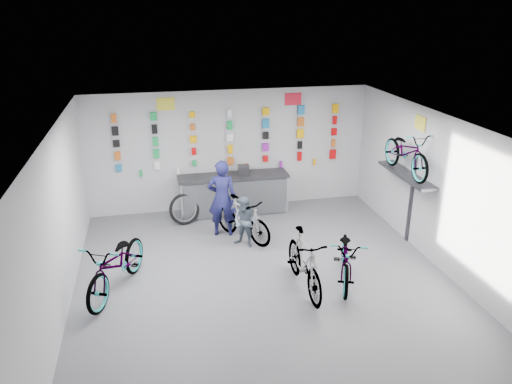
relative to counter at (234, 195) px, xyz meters
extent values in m
plane|color=#4F4F54|center=(0.00, -3.54, -0.49)|extent=(8.00, 8.00, 0.00)
plane|color=white|center=(0.00, -3.54, 2.51)|extent=(8.00, 8.00, 0.00)
plane|color=#B0B0B3|center=(0.00, 0.46, 1.01)|extent=(7.00, 0.00, 7.00)
plane|color=#B0B0B3|center=(0.00, -7.54, 1.01)|extent=(7.00, 0.00, 7.00)
plane|color=#B0B0B3|center=(-3.50, -3.54, 1.01)|extent=(0.00, 8.00, 8.00)
plane|color=#B0B0B3|center=(3.50, -3.54, 1.01)|extent=(0.00, 8.00, 8.00)
cube|color=black|center=(0.00, 0.01, -0.04)|extent=(2.60, 0.60, 0.90)
cube|color=silver|center=(0.00, -0.29, -0.01)|extent=(2.60, 0.02, 0.90)
cube|color=silver|center=(-1.30, -0.29, -0.01)|extent=(0.04, 0.04, 0.96)
cube|color=silver|center=(1.30, -0.29, -0.01)|extent=(0.04, 0.04, 0.96)
cube|color=black|center=(0.00, 0.01, 0.48)|extent=(2.70, 0.66, 0.06)
cube|color=#196FA7|center=(-2.70, 0.39, 0.76)|extent=(0.14, 0.06, 0.16)
cube|color=white|center=(-1.80, 0.39, 0.76)|extent=(0.13, 0.06, 0.20)
cube|color=#159B45|center=(-0.90, 0.39, 0.76)|extent=(0.09, 0.06, 0.14)
cube|color=#C55919|center=(0.00, 0.39, 0.76)|extent=(0.15, 0.06, 0.19)
cube|color=red|center=(0.90, 0.39, 0.76)|extent=(0.12, 0.06, 0.15)
cube|color=red|center=(1.80, 0.39, 0.76)|extent=(0.11, 0.06, 0.23)
cube|color=red|center=(2.70, 0.39, 0.76)|extent=(0.16, 0.06, 0.24)
cube|color=#C55919|center=(-2.70, 0.39, 1.06)|extent=(0.14, 0.06, 0.20)
cube|color=#159B45|center=(-1.80, 0.39, 1.06)|extent=(0.15, 0.06, 0.22)
cube|color=red|center=(-0.90, 0.39, 1.06)|extent=(0.10, 0.06, 0.17)
cube|color=#F9AD00|center=(0.00, 0.39, 1.06)|extent=(0.11, 0.06, 0.21)
cube|color=purple|center=(0.90, 0.39, 1.06)|extent=(0.15, 0.06, 0.20)
cube|color=black|center=(1.80, 0.39, 1.06)|extent=(0.11, 0.06, 0.19)
cube|color=#C55919|center=(2.70, 0.39, 1.06)|extent=(0.09, 0.06, 0.19)
cube|color=black|center=(-2.70, 0.39, 1.36)|extent=(0.15, 0.06, 0.16)
cube|color=#159B45|center=(-1.80, 0.39, 1.36)|extent=(0.13, 0.06, 0.21)
cube|color=#F9AD00|center=(-0.90, 0.39, 1.36)|extent=(0.16, 0.06, 0.16)
cube|color=white|center=(0.00, 0.39, 1.36)|extent=(0.16, 0.06, 0.18)
cube|color=black|center=(0.90, 0.39, 1.36)|extent=(0.14, 0.06, 0.18)
cube|color=#F9AD00|center=(1.80, 0.39, 1.36)|extent=(0.17, 0.06, 0.23)
cube|color=red|center=(2.70, 0.39, 1.36)|extent=(0.13, 0.06, 0.18)
cube|color=black|center=(-2.70, 0.39, 1.66)|extent=(0.15, 0.06, 0.21)
cube|color=black|center=(-1.80, 0.39, 1.66)|extent=(0.13, 0.06, 0.22)
cube|color=#C55919|center=(-0.90, 0.39, 1.66)|extent=(0.12, 0.06, 0.15)
cube|color=#159B45|center=(0.00, 0.39, 1.66)|extent=(0.13, 0.06, 0.21)
cube|color=#196FA7|center=(0.90, 0.39, 1.66)|extent=(0.16, 0.06, 0.23)
cube|color=#C55919|center=(1.80, 0.39, 1.66)|extent=(0.17, 0.06, 0.21)
cube|color=red|center=(2.70, 0.39, 1.66)|extent=(0.10, 0.06, 0.21)
cube|color=#C55919|center=(-2.70, 0.39, 1.96)|extent=(0.12, 0.06, 0.20)
cube|color=#159B45|center=(-1.80, 0.39, 1.96)|extent=(0.15, 0.06, 0.19)
cube|color=#F9AD00|center=(-0.90, 0.39, 1.96)|extent=(0.13, 0.06, 0.14)
cube|color=white|center=(0.00, 0.39, 1.96)|extent=(0.09, 0.06, 0.19)
cube|color=#F9AD00|center=(0.90, 0.39, 1.96)|extent=(0.17, 0.06, 0.19)
cube|color=#196FA7|center=(1.80, 0.39, 1.96)|extent=(0.17, 0.06, 0.23)
cube|color=#F9AD00|center=(2.70, 0.39, 1.96)|extent=(0.15, 0.06, 0.22)
cylinder|color=#159B45|center=(-2.20, 0.37, 0.59)|extent=(0.07, 0.07, 0.16)
cylinder|color=white|center=(-1.30, 0.37, 0.59)|extent=(0.07, 0.07, 0.16)
cylinder|color=#C55919|center=(0.40, 0.37, 0.59)|extent=(0.07, 0.07, 0.16)
cylinder|color=purple|center=(1.30, 0.37, 0.59)|extent=(0.07, 0.07, 0.16)
cylinder|color=#F9AD00|center=(2.20, 0.37, 0.59)|extent=(0.07, 0.07, 0.16)
cube|color=#333338|center=(3.30, -2.34, 1.06)|extent=(0.38, 1.90, 0.06)
cube|color=#333338|center=(3.48, -2.34, 0.51)|extent=(0.04, 0.10, 2.00)
cube|color=yellow|center=(-1.50, 0.44, 2.23)|extent=(0.42, 0.02, 0.30)
cube|color=red|center=(1.60, 0.44, 2.23)|extent=(0.42, 0.02, 0.30)
cube|color=yellow|center=(3.48, -2.34, 2.16)|extent=(0.02, 0.40, 0.30)
imported|color=gray|center=(-2.66, -3.12, 0.06)|extent=(1.53, 2.20, 1.10)
imported|color=gray|center=(0.64, -3.79, 0.07)|extent=(0.56, 1.86, 1.11)
imported|color=gray|center=(1.51, -3.64, 0.00)|extent=(1.26, 1.98, 0.98)
imported|color=gray|center=(-0.06, -1.52, 0.01)|extent=(1.31, 1.63, 0.99)
imported|color=gray|center=(3.25, -2.34, 1.57)|extent=(0.63, 1.80, 0.95)
imported|color=#181949|center=(-0.46, -1.16, 0.39)|extent=(0.70, 0.53, 1.76)
imported|color=#505D6C|center=(-0.07, -1.83, 0.07)|extent=(0.69, 0.68, 1.12)
torus|color=black|center=(-1.25, -0.37, -0.12)|extent=(0.80, 0.47, 0.75)
torus|color=silver|center=(-1.25, -0.37, -0.12)|extent=(0.64, 0.35, 0.60)
cube|color=black|center=(0.25, 0.01, 0.62)|extent=(0.33, 0.34, 0.22)
camera|label=1|loc=(-1.90, -11.37, 4.46)|focal=35.00mm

